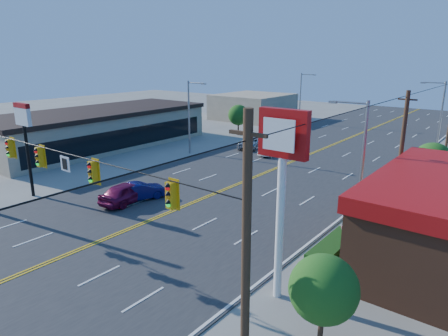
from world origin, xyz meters
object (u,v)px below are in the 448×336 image
Objects in this scene: signal_span at (52,170)px; car_magenta at (128,193)px; car_silver at (250,143)px; kfc_pylon at (282,168)px; car_blue at (140,192)px; car_white at (271,150)px; pizza_hut_sign at (25,130)px.

signal_span is 9.40m from car_magenta.
signal_span reaches higher than car_silver.
kfc_pylon reaches higher than car_blue.
car_silver is at bearing -85.98° from car_magenta.
car_blue is at bearing 163.06° from kfc_pylon.
pizza_hut_sign is at bearing 71.29° from car_white.
pizza_hut_sign reaches higher than car_silver.
signal_span reaches higher than kfc_pylon.
car_white is (0.64, 19.19, -0.20)m from car_magenta.
car_silver is at bearing -60.26° from car_blue.
car_magenta is 19.20m from car_white.
car_blue is (-14.63, 4.46, -5.38)m from kfc_pylon.
car_magenta reaches higher than car_blue.
pizza_hut_sign is at bearing 59.72° from car_silver.
pizza_hut_sign is (-22.00, 0.00, -0.86)m from kfc_pylon.
pizza_hut_sign reaches higher than car_blue.
car_magenta is 1.16× the size of car_white.
car_white is (0.37, 18.29, -0.10)m from car_blue.
signal_span is at bearing 111.82° from car_magenta.
car_magenta is (-14.90, 3.55, -5.28)m from kfc_pylon.
car_silver is (-18.12, 24.35, -5.39)m from kfc_pylon.
pizza_hut_sign reaches higher than car_white.
pizza_hut_sign is 25.06m from car_silver.
car_magenta is 0.95m from car_blue.
signal_span is at bearing 96.78° from car_white.
signal_span is at bearing -160.22° from kfc_pylon.
car_blue is at bearing 112.54° from signal_span.
pizza_hut_sign is 9.73m from car_blue.
signal_span is 11.87m from kfc_pylon.
car_magenta reaches higher than car_white.
car_blue is (7.37, 4.46, -4.52)m from pizza_hut_sign.
car_white is at bearing 96.70° from signal_span.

